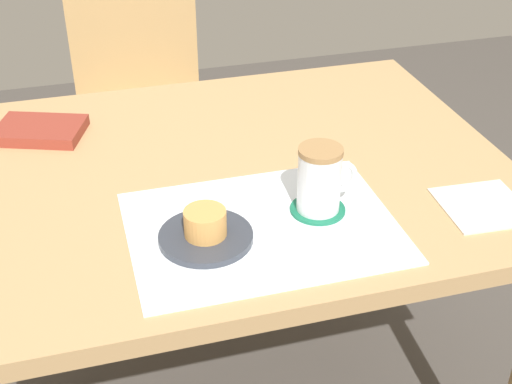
{
  "coord_description": "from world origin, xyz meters",
  "views": [
    {
      "loc": [
        -0.27,
        -1.19,
        1.43
      ],
      "look_at": [
        0.01,
        -0.18,
        0.77
      ],
      "focal_mm": 50.0,
      "sensor_mm": 36.0,
      "label": 1
    }
  ],
  "objects_px": {
    "pastry_plate": "(206,237)",
    "coffee_mug": "(321,179)",
    "dining_table": "(227,200)",
    "pastry": "(205,223)",
    "small_book": "(40,130)",
    "wooden_chair": "(142,106)"
  },
  "relations": [
    {
      "from": "pastry_plate",
      "to": "small_book",
      "type": "distance_m",
      "value": 0.54
    },
    {
      "from": "pastry_plate",
      "to": "wooden_chair",
      "type": "bearing_deg",
      "value": 89.0
    },
    {
      "from": "dining_table",
      "to": "coffee_mug",
      "type": "relative_size",
      "value": 9.23
    },
    {
      "from": "wooden_chair",
      "to": "pastry",
      "type": "height_order",
      "value": "wooden_chair"
    },
    {
      "from": "dining_table",
      "to": "wooden_chair",
      "type": "bearing_deg",
      "value": 95.16
    },
    {
      "from": "dining_table",
      "to": "pastry_plate",
      "type": "relative_size",
      "value": 7.01
    },
    {
      "from": "wooden_chair",
      "to": "coffee_mug",
      "type": "bearing_deg",
      "value": 103.4
    },
    {
      "from": "pastry",
      "to": "small_book",
      "type": "bearing_deg",
      "value": 118.79
    },
    {
      "from": "dining_table",
      "to": "wooden_chair",
      "type": "distance_m",
      "value": 0.83
    },
    {
      "from": "small_book",
      "to": "wooden_chair",
      "type": "bearing_deg",
      "value": 84.3
    },
    {
      "from": "small_book",
      "to": "pastry",
      "type": "bearing_deg",
      "value": -40.89
    },
    {
      "from": "wooden_chair",
      "to": "pastry",
      "type": "distance_m",
      "value": 1.07
    },
    {
      "from": "wooden_chair",
      "to": "small_book",
      "type": "relative_size",
      "value": 5.03
    },
    {
      "from": "small_book",
      "to": "coffee_mug",
      "type": "bearing_deg",
      "value": -22.52
    },
    {
      "from": "coffee_mug",
      "to": "small_book",
      "type": "bearing_deg",
      "value": 137.16
    },
    {
      "from": "dining_table",
      "to": "pastry",
      "type": "relative_size",
      "value": 15.69
    },
    {
      "from": "dining_table",
      "to": "pastry_plate",
      "type": "bearing_deg",
      "value": -111.55
    },
    {
      "from": "pastry_plate",
      "to": "coffee_mug",
      "type": "bearing_deg",
      "value": 8.77
    },
    {
      "from": "pastry",
      "to": "small_book",
      "type": "xyz_separation_m",
      "value": [
        -0.26,
        0.47,
        -0.03
      ]
    },
    {
      "from": "dining_table",
      "to": "small_book",
      "type": "distance_m",
      "value": 0.43
    },
    {
      "from": "coffee_mug",
      "to": "wooden_chair",
      "type": "bearing_deg",
      "value": 100.99
    },
    {
      "from": "dining_table",
      "to": "small_book",
      "type": "bearing_deg",
      "value": 145.55
    }
  ]
}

